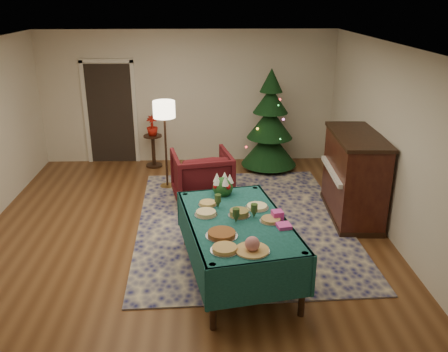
{
  "coord_description": "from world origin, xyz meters",
  "views": [
    {
      "loc": [
        0.34,
        -6.16,
        3.33
      ],
      "look_at": [
        0.59,
        -0.11,
        1.0
      ],
      "focal_mm": 38.0,
      "sensor_mm": 36.0,
      "label": 1
    }
  ],
  "objects_px": {
    "gift_box": "(277,215)",
    "christmas_tree": "(270,125)",
    "side_table": "(154,151)",
    "piano": "(354,177)",
    "potted_plant": "(152,130)",
    "buffet_table": "(237,231)",
    "armchair": "(202,174)",
    "floor_lamp": "(164,115)"
  },
  "relations": [
    {
      "from": "gift_box",
      "to": "armchair",
      "type": "height_order",
      "value": "armchair"
    },
    {
      "from": "side_table",
      "to": "piano",
      "type": "height_order",
      "value": "piano"
    },
    {
      "from": "floor_lamp",
      "to": "potted_plant",
      "type": "height_order",
      "value": "floor_lamp"
    },
    {
      "from": "side_table",
      "to": "potted_plant",
      "type": "xyz_separation_m",
      "value": [
        0.0,
        0.0,
        0.45
      ]
    },
    {
      "from": "buffet_table",
      "to": "armchair",
      "type": "bearing_deg",
      "value": 100.49
    },
    {
      "from": "gift_box",
      "to": "side_table",
      "type": "bearing_deg",
      "value": 114.79
    },
    {
      "from": "buffet_table",
      "to": "armchair",
      "type": "xyz_separation_m",
      "value": [
        -0.44,
        2.38,
        -0.15
      ]
    },
    {
      "from": "armchair",
      "to": "christmas_tree",
      "type": "relative_size",
      "value": 0.48
    },
    {
      "from": "side_table",
      "to": "piano",
      "type": "bearing_deg",
      "value": -36.33
    },
    {
      "from": "gift_box",
      "to": "armchair",
      "type": "relative_size",
      "value": 0.13
    },
    {
      "from": "side_table",
      "to": "piano",
      "type": "distance_m",
      "value": 4.2
    },
    {
      "from": "gift_box",
      "to": "christmas_tree",
      "type": "relative_size",
      "value": 0.06
    },
    {
      "from": "buffet_table",
      "to": "side_table",
      "type": "relative_size",
      "value": 3.35
    },
    {
      "from": "potted_plant",
      "to": "gift_box",
      "type": "bearing_deg",
      "value": -65.21
    },
    {
      "from": "floor_lamp",
      "to": "piano",
      "type": "relative_size",
      "value": 1.0
    },
    {
      "from": "buffet_table",
      "to": "floor_lamp",
      "type": "xyz_separation_m",
      "value": [
        -1.09,
        3.03,
        0.72
      ]
    },
    {
      "from": "potted_plant",
      "to": "side_table",
      "type": "bearing_deg",
      "value": 180.0
    },
    {
      "from": "christmas_tree",
      "to": "piano",
      "type": "xyz_separation_m",
      "value": [
        1.03,
        -2.26,
        -0.25
      ]
    },
    {
      "from": "floor_lamp",
      "to": "christmas_tree",
      "type": "height_order",
      "value": "christmas_tree"
    },
    {
      "from": "buffet_table",
      "to": "gift_box",
      "type": "distance_m",
      "value": 0.53
    },
    {
      "from": "piano",
      "to": "buffet_table",
      "type": "bearing_deg",
      "value": -139.0
    },
    {
      "from": "gift_box",
      "to": "side_table",
      "type": "distance_m",
      "value": 4.61
    },
    {
      "from": "christmas_tree",
      "to": "piano",
      "type": "relative_size",
      "value": 1.27
    },
    {
      "from": "piano",
      "to": "christmas_tree",
      "type": "bearing_deg",
      "value": 114.48
    },
    {
      "from": "gift_box",
      "to": "side_table",
      "type": "xyz_separation_m",
      "value": [
        -1.92,
        4.16,
        -0.52
      ]
    },
    {
      "from": "armchair",
      "to": "christmas_tree",
      "type": "xyz_separation_m",
      "value": [
        1.35,
        1.56,
        0.43
      ]
    },
    {
      "from": "buffet_table",
      "to": "piano",
      "type": "relative_size",
      "value": 1.39
    },
    {
      "from": "potted_plant",
      "to": "buffet_table",
      "type": "bearing_deg",
      "value": -70.94
    },
    {
      "from": "armchair",
      "to": "potted_plant",
      "type": "distance_m",
      "value": 2.06
    },
    {
      "from": "gift_box",
      "to": "piano",
      "type": "distance_m",
      "value": 2.23
    },
    {
      "from": "buffet_table",
      "to": "side_table",
      "type": "height_order",
      "value": "buffet_table"
    },
    {
      "from": "buffet_table",
      "to": "christmas_tree",
      "type": "height_order",
      "value": "christmas_tree"
    },
    {
      "from": "potted_plant",
      "to": "piano",
      "type": "height_order",
      "value": "piano"
    },
    {
      "from": "armchair",
      "to": "floor_lamp",
      "type": "xyz_separation_m",
      "value": [
        -0.64,
        0.65,
        0.87
      ]
    },
    {
      "from": "piano",
      "to": "potted_plant",
      "type": "bearing_deg",
      "value": 143.67
    },
    {
      "from": "gift_box",
      "to": "potted_plant",
      "type": "height_order",
      "value": "gift_box"
    },
    {
      "from": "gift_box",
      "to": "floor_lamp",
      "type": "height_order",
      "value": "floor_lamp"
    },
    {
      "from": "floor_lamp",
      "to": "side_table",
      "type": "xyz_separation_m",
      "value": [
        -0.35,
        1.13,
        -1.04
      ]
    },
    {
      "from": "gift_box",
      "to": "floor_lamp",
      "type": "xyz_separation_m",
      "value": [
        -1.57,
        3.03,
        0.51
      ]
    },
    {
      "from": "armchair",
      "to": "gift_box",
      "type": "bearing_deg",
      "value": 100.02
    },
    {
      "from": "buffet_table",
      "to": "christmas_tree",
      "type": "distance_m",
      "value": 4.05
    },
    {
      "from": "armchair",
      "to": "potted_plant",
      "type": "bearing_deg",
      "value": -71.98
    }
  ]
}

